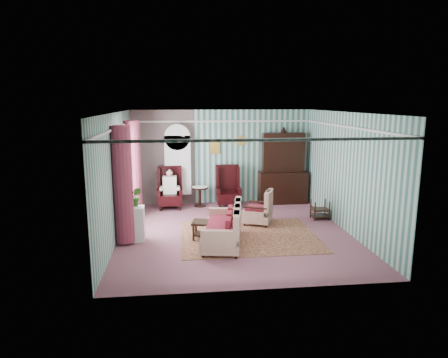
{
  "coord_description": "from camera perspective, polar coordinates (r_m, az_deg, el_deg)",
  "views": [
    {
      "loc": [
        -1.3,
        -9.21,
        3.16
      ],
      "look_at": [
        -0.19,
        0.6,
        1.23
      ],
      "focal_mm": 32.0,
      "sensor_mm": 36.0,
      "label": 1
    }
  ],
  "objects": [
    {
      "name": "wingback_left",
      "position": [
        11.93,
        -7.75,
        -1.28
      ],
      "size": [
        0.76,
        0.8,
        1.25
      ],
      "primitive_type": "cube",
      "color": "black",
      "rests_on": "floor"
    },
    {
      "name": "plant_stand",
      "position": [
        9.39,
        -12.97,
        -6.3
      ],
      "size": [
        0.55,
        0.35,
        0.8
      ],
      "primitive_type": "cube",
      "color": "silver",
      "rests_on": "floor"
    },
    {
      "name": "sofa",
      "position": [
        8.89,
        -0.28,
        -5.97
      ],
      "size": [
        1.31,
        1.97,
        1.1
      ],
      "primitive_type": "cube",
      "rotation": [
        0.0,
        0.0,
        1.4
      ],
      "color": "beige",
      "rests_on": "floor"
    },
    {
      "name": "potted_plant_a",
      "position": [
        9.13,
        -13.53,
        -2.88
      ],
      "size": [
        0.4,
        0.35,
        0.41
      ],
      "primitive_type": "imported",
      "rotation": [
        0.0,
        0.0,
        -0.09
      ],
      "color": "#28541A",
      "rests_on": "plant_stand"
    },
    {
      "name": "dresser_hutch",
      "position": [
        12.51,
        8.46,
        1.86
      ],
      "size": [
        1.5,
        0.56,
        2.36
      ],
      "primitive_type": "cube",
      "color": "black",
      "rests_on": "floor"
    },
    {
      "name": "nest_table",
      "position": [
        11.17,
        13.55,
        -4.23
      ],
      "size": [
        0.45,
        0.38,
        0.54
      ],
      "primitive_type": "cube",
      "color": "black",
      "rests_on": "floor"
    },
    {
      "name": "floor",
      "position": [
        9.82,
        1.51,
        -7.68
      ],
      "size": [
        6.0,
        6.0,
        0.0
      ],
      "primitive_type": "plane",
      "color": "#7F4A55",
      "rests_on": "ground"
    },
    {
      "name": "coffee_table",
      "position": [
        9.34,
        -1.96,
        -7.32
      ],
      "size": [
        0.91,
        0.61,
        0.42
      ],
      "primitive_type": "cube",
      "rotation": [
        0.0,
        0.0,
        -0.19
      ],
      "color": "black",
      "rests_on": "floor"
    },
    {
      "name": "floral_armchair",
      "position": [
        10.41,
        4.86,
        -3.91
      ],
      "size": [
        1.04,
        1.01,
        0.95
      ],
      "primitive_type": "cube",
      "rotation": [
        0.0,
        0.0,
        1.16
      ],
      "color": "beige",
      "rests_on": "floor"
    },
    {
      "name": "potted_plant_c",
      "position": [
        9.33,
        -13.28,
        -2.7
      ],
      "size": [
        0.26,
        0.26,
        0.37
      ],
      "primitive_type": "imported",
      "rotation": [
        0.0,
        0.0,
        -0.31
      ],
      "color": "#245119",
      "rests_on": "plant_stand"
    },
    {
      "name": "seated_woman",
      "position": [
        11.94,
        -7.75,
        -1.44
      ],
      "size": [
        0.44,
        0.4,
        1.18
      ],
      "primitive_type": null,
      "color": "beige",
      "rests_on": "floor"
    },
    {
      "name": "wingback_right",
      "position": [
        12.02,
        0.62,
        -1.09
      ],
      "size": [
        0.76,
        0.8,
        1.25
      ],
      "primitive_type": "cube",
      "color": "black",
      "rests_on": "floor"
    },
    {
      "name": "potted_plant_b",
      "position": [
        9.31,
        -12.43,
        -2.48
      ],
      "size": [
        0.26,
        0.21,
        0.44
      ],
      "primitive_type": "imported",
      "rotation": [
        0.0,
        0.0,
        -0.08
      ],
      "color": "#26541A",
      "rests_on": "plant_stand"
    },
    {
      "name": "rug",
      "position": [
        9.58,
        3.55,
        -8.15
      ],
      "size": [
        3.2,
        2.6,
        0.01
      ],
      "primitive_type": "cube",
      "color": "#4B1F19",
      "rests_on": "floor"
    },
    {
      "name": "room_shell",
      "position": [
        9.48,
        -2.29,
        4.09
      ],
      "size": [
        5.53,
        6.02,
        2.91
      ],
      "color": "#3C6D66",
      "rests_on": "ground"
    },
    {
      "name": "round_side_table",
      "position": [
        12.16,
        -3.45,
        -2.53
      ],
      "size": [
        0.5,
        0.5,
        0.6
      ],
      "primitive_type": "cylinder",
      "color": "black",
      "rests_on": "floor"
    },
    {
      "name": "bookcase",
      "position": [
        12.22,
        -6.6,
        1.41
      ],
      "size": [
        0.8,
        0.28,
        2.24
      ],
      "primitive_type": "cube",
      "color": "silver",
      "rests_on": "floor"
    }
  ]
}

